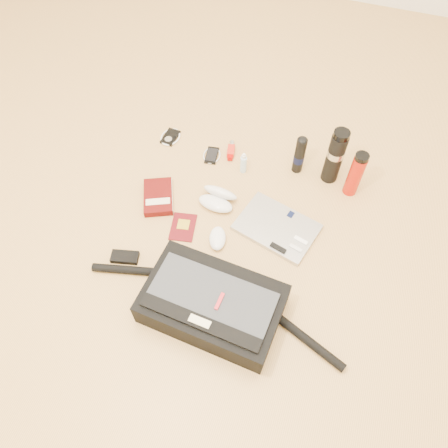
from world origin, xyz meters
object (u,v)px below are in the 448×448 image
at_px(messenger_bag, 212,304).
at_px(laptop, 277,228).
at_px(book, 159,197).
at_px(thermos_red, 355,174).
at_px(thermos_black, 335,156).

height_order(messenger_bag, laptop, messenger_bag).
xyz_separation_m(laptop, book, (-0.53, -0.02, 0.01)).
distance_m(messenger_bag, thermos_red, 0.83).
xyz_separation_m(messenger_bag, thermos_black, (0.29, 0.78, 0.08)).
relative_size(laptop, thermos_black, 1.30).
bearing_deg(thermos_red, thermos_black, 155.04).
distance_m(laptop, thermos_black, 0.40).
bearing_deg(laptop, thermos_black, 81.55).
distance_m(book, thermos_black, 0.78).
bearing_deg(book, messenger_bag, -70.57).
height_order(laptop, book, book).
relative_size(messenger_bag, laptop, 2.77).
xyz_separation_m(laptop, thermos_red, (0.25, 0.30, 0.10)).
height_order(book, thermos_black, thermos_black).
relative_size(book, thermos_red, 0.96).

